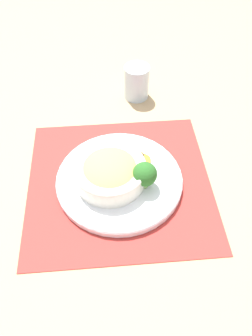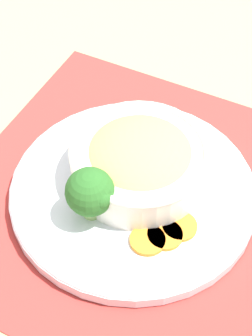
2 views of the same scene
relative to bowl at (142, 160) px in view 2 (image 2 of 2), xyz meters
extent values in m
plane|color=tan|center=(0.00, 0.02, -0.05)|extent=(4.00, 4.00, 0.00)
cube|color=#B2332D|center=(0.00, 0.02, -0.05)|extent=(0.48, 0.49, 0.00)
cylinder|color=silver|center=(0.00, 0.02, -0.04)|extent=(0.31, 0.31, 0.02)
torus|color=silver|center=(0.00, 0.02, -0.03)|extent=(0.31, 0.31, 0.01)
cylinder|color=silver|center=(0.00, 0.00, -0.01)|extent=(0.18, 0.18, 0.05)
torus|color=silver|center=(0.00, 0.00, 0.02)|extent=(0.18, 0.18, 0.01)
ellipsoid|color=#E0B75B|center=(0.00, 0.00, 0.00)|extent=(0.14, 0.14, 0.05)
cylinder|color=#84AD5B|center=(0.04, 0.08, -0.02)|extent=(0.02, 0.02, 0.02)
sphere|color=#286023|center=(0.04, 0.08, 0.01)|extent=(0.06, 0.06, 0.06)
sphere|color=#286023|center=(0.02, 0.09, 0.02)|extent=(0.03, 0.03, 0.03)
sphere|color=#286023|center=(0.05, 0.07, 0.02)|extent=(0.02, 0.02, 0.02)
cylinder|color=orange|center=(-0.04, 0.09, -0.03)|extent=(0.04, 0.04, 0.01)
cylinder|color=orange|center=(-0.06, 0.08, -0.03)|extent=(0.04, 0.04, 0.01)
cylinder|color=orange|center=(-0.07, 0.06, -0.03)|extent=(0.04, 0.04, 0.01)
camera|label=1|loc=(0.50, -0.04, 0.61)|focal=35.00mm
camera|label=2|loc=(-0.15, 0.44, 0.53)|focal=60.00mm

